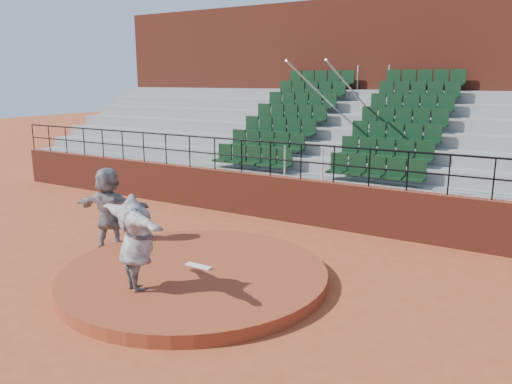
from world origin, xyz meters
TOP-DOWN VIEW (x-y plane):
  - ground at (0.00, 0.00)m, footprint 90.00×90.00m
  - pitchers_mound at (0.00, 0.00)m, footprint 5.50×5.50m
  - pitching_rubber at (0.00, 0.15)m, footprint 0.60×0.15m
  - boundary_wall at (0.00, 5.00)m, footprint 24.00×0.30m
  - wall_railing at (0.00, 5.00)m, footprint 24.04×0.05m
  - seating_deck at (0.00, 8.65)m, footprint 24.00×5.97m
  - press_box_facade at (0.00, 12.60)m, footprint 24.00×3.00m
  - pitcher at (-0.27, -1.34)m, footprint 2.33×1.37m
  - fielder at (-2.94, 0.50)m, footprint 2.00×1.11m

SIDE VIEW (x-z plane):
  - ground at x=0.00m, z-range 0.00..0.00m
  - pitchers_mound at x=0.00m, z-range 0.00..0.25m
  - pitching_rubber at x=0.00m, z-range 0.25..0.28m
  - boundary_wall at x=0.00m, z-range 0.00..1.30m
  - fielder at x=-2.94m, z-range 0.00..2.05m
  - pitcher at x=-0.27m, z-range 0.25..2.09m
  - seating_deck at x=0.00m, z-range -0.88..3.75m
  - wall_railing at x=0.00m, z-range 1.52..2.54m
  - press_box_facade at x=0.00m, z-range 0.00..7.10m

